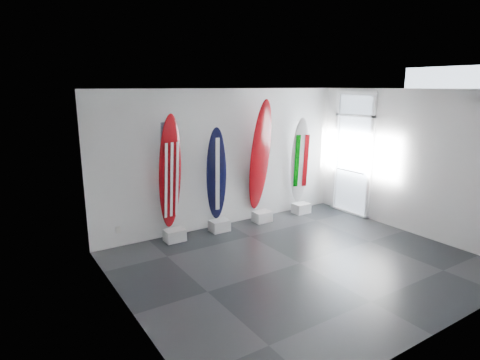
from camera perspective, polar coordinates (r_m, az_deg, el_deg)
floor at (r=7.28m, az=8.53°, el=-11.64°), size 6.00×6.00×0.00m
ceiling at (r=6.62m, az=9.44°, el=12.67°), size 6.00×6.00×0.00m
wall_back at (r=8.77m, az=-1.99°, el=3.07°), size 6.00×0.00×6.00m
wall_front at (r=5.28m, az=27.40°, el=-5.30°), size 6.00×0.00×6.00m
wall_left at (r=5.34m, az=-15.89°, el=-4.12°), size 0.00×5.00×5.00m
wall_right at (r=9.05m, az=23.29°, el=2.31°), size 0.00×5.00×5.00m
display_block_usa at (r=8.24m, az=-9.29°, el=-7.76°), size 0.40×0.30×0.24m
surfboard_usa at (r=7.96m, az=-9.92°, el=1.06°), size 0.57×0.38×2.31m
display_block_navy at (r=8.67m, az=-2.94°, el=-6.50°), size 0.40×0.30×0.24m
surfboard_navy at (r=8.45m, az=-3.37°, el=0.83°), size 0.47×0.23×1.99m
display_block_swiss at (r=9.26m, az=3.16°, el=-5.20°), size 0.40×0.30×0.24m
surfboard_swiss at (r=9.00m, az=2.90°, el=3.39°), size 0.63×0.51×2.55m
display_block_italy at (r=9.98m, az=8.71°, el=-3.97°), size 0.40×0.30×0.24m
surfboard_italy at (r=9.78m, az=8.56°, el=2.71°), size 0.53×0.40×2.10m
wall_outlet at (r=8.10m, az=-16.96°, el=-6.79°), size 0.09×0.02×0.13m
glass_door at (r=9.96m, az=15.78°, el=3.37°), size 0.12×1.16×2.85m
balcony at (r=11.16m, az=20.01°, el=-0.77°), size 2.80×2.20×1.20m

